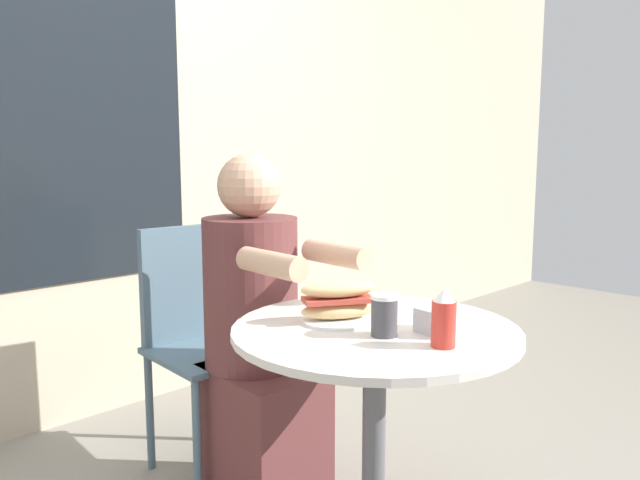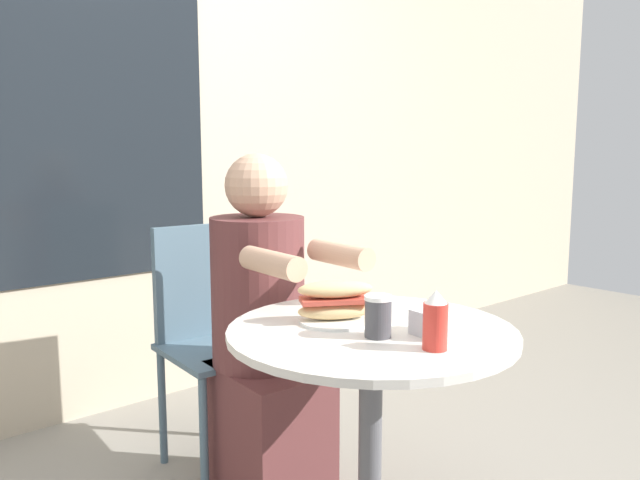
{
  "view_description": "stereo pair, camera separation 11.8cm",
  "coord_description": "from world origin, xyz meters",
  "px_view_note": "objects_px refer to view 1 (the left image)",
  "views": [
    {
      "loc": [
        -1.17,
        -0.98,
        1.14
      ],
      "look_at": [
        0.0,
        0.2,
        0.9
      ],
      "focal_mm": 35.0,
      "sensor_mm": 36.0,
      "label": 1
    },
    {
      "loc": [
        -1.08,
        -1.06,
        1.14
      ],
      "look_at": [
        0.0,
        0.2,
        0.9
      ],
      "focal_mm": 35.0,
      "sensor_mm": 36.0,
      "label": 2
    }
  ],
  "objects_px": {
    "cafe_table": "(374,397)",
    "seated_diner": "(258,352)",
    "condiment_bottle": "(444,319)",
    "drink_cup": "(384,315)",
    "diner_chair": "(198,324)",
    "sandwich_on_plate": "(338,303)"
  },
  "relations": [
    {
      "from": "cafe_table",
      "to": "seated_diner",
      "type": "height_order",
      "value": "seated_diner"
    },
    {
      "from": "cafe_table",
      "to": "condiment_bottle",
      "type": "height_order",
      "value": "condiment_bottle"
    },
    {
      "from": "drink_cup",
      "to": "condiment_bottle",
      "type": "xyz_separation_m",
      "value": [
        0.03,
        -0.15,
        0.01
      ]
    },
    {
      "from": "cafe_table",
      "to": "drink_cup",
      "type": "bearing_deg",
      "value": -124.3
    },
    {
      "from": "diner_chair",
      "to": "sandwich_on_plate",
      "type": "distance_m",
      "value": 0.81
    },
    {
      "from": "sandwich_on_plate",
      "to": "diner_chair",
      "type": "bearing_deg",
      "value": 83.4
    },
    {
      "from": "seated_diner",
      "to": "condiment_bottle",
      "type": "bearing_deg",
      "value": 88.54
    },
    {
      "from": "sandwich_on_plate",
      "to": "condiment_bottle",
      "type": "height_order",
      "value": "condiment_bottle"
    },
    {
      "from": "sandwich_on_plate",
      "to": "condiment_bottle",
      "type": "relative_size",
      "value": 1.52
    },
    {
      "from": "seated_diner",
      "to": "condiment_bottle",
      "type": "distance_m",
      "value": 0.79
    },
    {
      "from": "cafe_table",
      "to": "drink_cup",
      "type": "relative_size",
      "value": 7.2
    },
    {
      "from": "cafe_table",
      "to": "condiment_bottle",
      "type": "bearing_deg",
      "value": -94.29
    },
    {
      "from": "seated_diner",
      "to": "drink_cup",
      "type": "xyz_separation_m",
      "value": [
        -0.09,
        -0.59,
        0.25
      ]
    },
    {
      "from": "diner_chair",
      "to": "drink_cup",
      "type": "relative_size",
      "value": 8.68
    },
    {
      "from": "diner_chair",
      "to": "seated_diner",
      "type": "relative_size",
      "value": 0.77
    },
    {
      "from": "cafe_table",
      "to": "sandwich_on_plate",
      "type": "bearing_deg",
      "value": 108.46
    },
    {
      "from": "diner_chair",
      "to": "condiment_bottle",
      "type": "height_order",
      "value": "diner_chair"
    },
    {
      "from": "diner_chair",
      "to": "sandwich_on_plate",
      "type": "bearing_deg",
      "value": 86.95
    },
    {
      "from": "sandwich_on_plate",
      "to": "condiment_bottle",
      "type": "distance_m",
      "value": 0.31
    },
    {
      "from": "drink_cup",
      "to": "condiment_bottle",
      "type": "bearing_deg",
      "value": -79.48
    },
    {
      "from": "cafe_table",
      "to": "diner_chair",
      "type": "height_order",
      "value": "diner_chair"
    },
    {
      "from": "cafe_table",
      "to": "drink_cup",
      "type": "xyz_separation_m",
      "value": [
        -0.04,
        -0.06,
        0.24
      ]
    }
  ]
}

